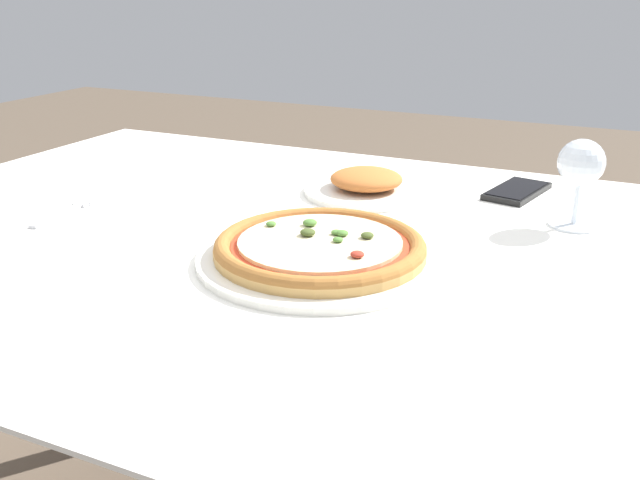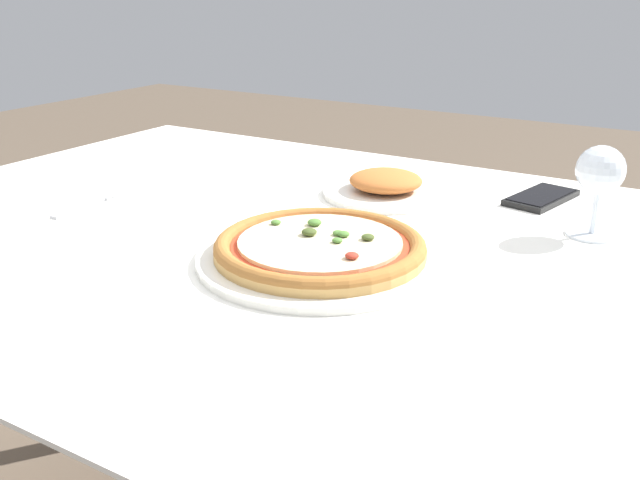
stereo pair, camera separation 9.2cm
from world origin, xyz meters
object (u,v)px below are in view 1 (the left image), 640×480
Objects in this scene: pizza_plate at (320,250)px; side_plate at (366,185)px; wine_glass_far_left at (581,167)px; cell_phone at (517,191)px; dining_table at (279,288)px; fork at (70,210)px.

side_plate is at bearing 100.54° from pizza_plate.
wine_glass_far_left is 0.19m from cell_phone.
dining_table is 0.16m from pizza_plate.
wine_glass_far_left is (0.38, 0.22, 0.18)m from dining_table.
dining_table is 0.46m from cell_phone.
side_plate is at bearing 80.78° from dining_table.
dining_table is 8.22× the size of fork.
cell_phone is at bearing 24.96° from side_plate.
side_plate is at bearing 36.25° from fork.
wine_glass_far_left reaches higher than fork.
fork is at bearing -173.09° from dining_table.
cell_phone is (0.63, 0.40, 0.00)m from fork.
wine_glass_far_left is 0.85× the size of cell_phone.
side_plate reaches higher than dining_table.
pizza_plate is at bearing -34.14° from dining_table.
dining_table is 0.48m from wine_glass_far_left.
fork is at bearing -147.67° from cell_phone.
pizza_plate is 1.91× the size of fork.
pizza_plate is at bearing -134.74° from wine_glass_far_left.
wine_glass_far_left is 0.35m from side_plate.
wine_glass_far_left is at bearing 19.75° from fork.
side_plate is (-0.34, 0.02, -0.07)m from wine_glass_far_left.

